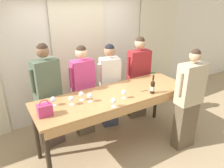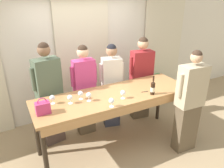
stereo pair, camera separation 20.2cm
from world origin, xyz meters
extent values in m
plane|color=tan|center=(0.00, 0.00, 0.00)|extent=(18.00, 18.00, 0.00)
cube|color=silver|center=(0.00, 1.47, 1.40)|extent=(12.00, 0.06, 2.80)
cube|color=beige|center=(0.00, 1.41, 1.34)|extent=(1.16, 0.03, 2.69)
cube|color=beige|center=(2.16, 1.41, 1.34)|extent=(1.16, 0.03, 2.69)
cube|color=#B27F4C|center=(0.00, 0.00, 1.02)|extent=(2.70, 0.86, 0.04)
cube|color=#B27F4C|center=(0.00, -0.41, 0.94)|extent=(2.59, 0.03, 0.12)
cylinder|color=#2D2319|center=(-1.27, -0.35, 0.50)|extent=(0.07, 0.07, 1.00)
cylinder|color=#2D2319|center=(1.27, -0.35, 0.50)|extent=(0.07, 0.07, 1.00)
cylinder|color=#2D2319|center=(-1.27, 0.35, 0.50)|extent=(0.07, 0.07, 1.00)
cylinder|color=#2D2319|center=(1.27, 0.35, 0.50)|extent=(0.07, 0.07, 1.00)
cylinder|color=black|center=(0.56, -0.30, 1.14)|extent=(0.07, 0.07, 0.20)
cone|color=black|center=(0.56, -0.30, 1.26)|extent=(0.07, 0.07, 0.04)
cylinder|color=black|center=(0.56, -0.30, 1.32)|extent=(0.03, 0.03, 0.09)
cylinder|color=beige|center=(0.56, -0.30, 1.13)|extent=(0.07, 0.07, 0.08)
cube|color=#C63870|center=(-1.18, -0.09, 1.12)|extent=(0.20, 0.13, 0.17)
torus|color=#C63870|center=(-1.18, -0.09, 1.22)|extent=(0.13, 0.01, 0.13)
cylinder|color=white|center=(-0.24, -0.36, 1.04)|extent=(0.07, 0.07, 0.00)
cylinder|color=white|center=(-0.24, -0.36, 1.07)|extent=(0.01, 0.01, 0.06)
sphere|color=white|center=(-0.24, -0.36, 1.14)|extent=(0.08, 0.08, 0.08)
cylinder|color=white|center=(-0.75, 0.02, 1.04)|extent=(0.07, 0.07, 0.00)
cylinder|color=white|center=(-0.75, 0.02, 1.07)|extent=(0.01, 0.01, 0.06)
sphere|color=white|center=(-0.75, 0.02, 1.14)|extent=(0.08, 0.08, 0.08)
cylinder|color=white|center=(0.04, -0.21, 1.04)|extent=(0.07, 0.07, 0.00)
cylinder|color=white|center=(0.04, -0.21, 1.07)|extent=(0.01, 0.01, 0.06)
sphere|color=white|center=(0.04, -0.21, 1.14)|extent=(0.08, 0.08, 0.08)
cylinder|color=white|center=(-0.99, 0.14, 1.04)|extent=(0.07, 0.07, 0.00)
cylinder|color=white|center=(-0.99, 0.14, 1.07)|extent=(0.01, 0.01, 0.06)
sphere|color=white|center=(-0.99, 0.14, 1.14)|extent=(0.08, 0.08, 0.08)
cylinder|color=white|center=(-0.47, -0.03, 1.04)|extent=(0.07, 0.07, 0.00)
cylinder|color=white|center=(-0.47, -0.03, 1.07)|extent=(0.01, 0.01, 0.06)
sphere|color=white|center=(-0.47, -0.03, 1.14)|extent=(0.08, 0.08, 0.08)
sphere|color=beige|center=(-0.47, -0.03, 1.13)|extent=(0.05, 0.05, 0.05)
cylinder|color=white|center=(-0.56, 0.08, 1.04)|extent=(0.07, 0.07, 0.00)
cylinder|color=white|center=(-0.56, 0.08, 1.07)|extent=(0.01, 0.01, 0.06)
sphere|color=white|center=(-0.56, 0.08, 1.14)|extent=(0.08, 0.08, 0.08)
cylinder|color=black|center=(0.50, -0.17, 1.04)|extent=(0.13, 0.03, 0.01)
cube|color=#473833|center=(-0.95, 0.62, 0.45)|extent=(0.39, 0.27, 0.90)
cube|color=#4C5B47|center=(-0.95, 0.62, 1.26)|extent=(0.46, 0.32, 0.71)
sphere|color=brown|center=(-0.95, 0.62, 1.76)|extent=(0.21, 0.21, 0.21)
sphere|color=#332319|center=(-0.95, 0.62, 1.79)|extent=(0.18, 0.18, 0.18)
cylinder|color=#4C5B47|center=(-0.72, 0.67, 1.31)|extent=(0.08, 0.08, 0.39)
cylinder|color=#4C5B47|center=(-1.18, 0.58, 1.31)|extent=(0.08, 0.08, 0.39)
cube|color=brown|center=(-0.30, 0.62, 0.42)|extent=(0.33, 0.18, 0.84)
cube|color=#C63D7A|center=(-0.30, 0.62, 1.17)|extent=(0.39, 0.21, 0.67)
sphere|color=#DBAD89|center=(-0.30, 0.62, 1.65)|extent=(0.21, 0.21, 0.21)
sphere|color=#332319|center=(-0.30, 0.62, 1.68)|extent=(0.18, 0.18, 0.18)
cylinder|color=#C63D7A|center=(-0.08, 0.62, 1.22)|extent=(0.07, 0.07, 0.37)
cylinder|color=#C63D7A|center=(-0.51, 0.62, 1.22)|extent=(0.07, 0.07, 0.37)
cube|color=#383D51|center=(0.27, 0.62, 0.41)|extent=(0.35, 0.27, 0.82)
cube|color=silver|center=(0.27, 0.62, 1.14)|extent=(0.42, 0.32, 0.65)
sphere|color=#9E7051|center=(0.27, 0.62, 1.60)|extent=(0.21, 0.21, 0.21)
sphere|color=black|center=(0.27, 0.62, 1.64)|extent=(0.19, 0.19, 0.19)
cylinder|color=silver|center=(0.47, 0.57, 1.19)|extent=(0.08, 0.08, 0.36)
cylinder|color=silver|center=(0.07, 0.67, 1.19)|extent=(0.08, 0.08, 0.36)
cube|color=brown|center=(0.98, 0.62, 0.42)|extent=(0.40, 0.25, 0.85)
cube|color=maroon|center=(0.98, 0.62, 1.18)|extent=(0.48, 0.30, 0.67)
sphere|color=tan|center=(0.98, 0.62, 1.66)|extent=(0.22, 0.22, 0.22)
sphere|color=#332319|center=(0.98, 0.62, 1.70)|extent=(0.19, 0.19, 0.19)
cylinder|color=maroon|center=(1.22, 0.59, 1.23)|extent=(0.08, 0.08, 0.37)
cylinder|color=maroon|center=(0.74, 0.66, 1.23)|extent=(0.08, 0.08, 0.37)
cube|color=brown|center=(1.06, -0.65, 0.44)|extent=(0.39, 0.23, 0.88)
cube|color=tan|center=(1.06, -0.65, 1.22)|extent=(0.46, 0.27, 0.69)
sphere|color=tan|center=(1.06, -0.65, 1.70)|extent=(0.18, 0.18, 0.18)
sphere|color=#332319|center=(1.06, -0.65, 1.73)|extent=(0.16, 0.16, 0.16)
cylinder|color=tan|center=(0.82, -0.64, 1.27)|extent=(0.07, 0.07, 0.38)
cylinder|color=tan|center=(1.31, -0.67, 1.27)|extent=(0.07, 0.07, 0.38)
cylinder|color=#4C4C51|center=(1.82, 1.07, 0.12)|extent=(0.21, 0.21, 0.24)
ellipsoid|color=#47844C|center=(1.82, 1.07, 0.48)|extent=(0.37, 0.37, 0.53)
camera|label=1|loc=(-1.73, -2.80, 2.62)|focal=35.00mm
camera|label=2|loc=(-1.56, -2.90, 2.62)|focal=35.00mm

